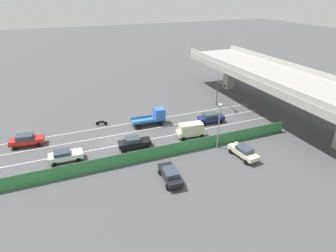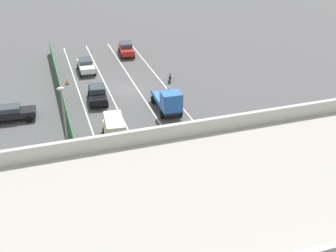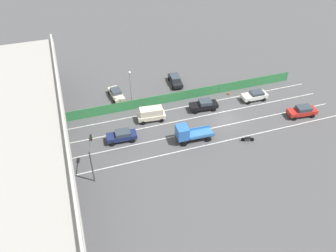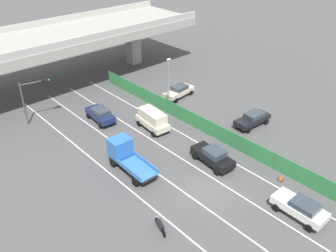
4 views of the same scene
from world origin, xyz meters
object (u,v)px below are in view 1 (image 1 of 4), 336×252
car_van_cream (191,129)px  parked_sedan_dark (170,174)px  car_sedan_black (134,142)px  car_sedan_red (26,140)px  parked_sedan_cream (244,151)px  car_sedan_navy (211,117)px  car_sedan_white (65,155)px  motorcycle (102,123)px  traffic_cone (96,165)px  flatbed_truck_blue (154,116)px  traffic_light (220,89)px  street_lamp (219,121)px

car_van_cream → parked_sedan_dark: size_ratio=0.96×
car_sedan_black → car_sedan_red: (-6.52, -14.22, 0.04)m
car_sedan_red → parked_sedan_cream: bearing=62.1°
car_sedan_navy → parked_sedan_cream: size_ratio=0.94×
car_sedan_navy → car_sedan_white: (3.33, -23.73, -0.03)m
car_sedan_black → car_sedan_white: 9.33m
car_sedan_navy → motorcycle: (-5.91, -17.40, -0.47)m
car_sedan_black → motorcycle: size_ratio=2.51×
motorcycle → traffic_cone: 12.40m
flatbed_truck_blue → traffic_light: size_ratio=1.07×
car_sedan_red → traffic_cone: bearing=42.2°
traffic_cone → car_sedan_black: bearing=115.0°
car_sedan_red → traffic_light: 33.67m
car_sedan_black → street_lamp: bearing=68.8°
motorcycle → parked_sedan_dark: 18.90m
car_sedan_navy → parked_sedan_dark: (12.36, -12.54, -0.05)m
street_lamp → car_sedan_white: bearing=-102.2°
car_sedan_red → parked_sedan_dark: size_ratio=1.02×
street_lamp → car_van_cream: bearing=-154.7°
car_sedan_red → car_sedan_white: (6.41, 4.89, -0.07)m
car_sedan_white → traffic_light: bearing=107.2°
car_sedan_navy → parked_sedan_cream: 11.38m
car_sedan_navy → parked_sedan_dark: car_sedan_navy is taller
car_sedan_navy → motorcycle: size_ratio=2.37×
car_sedan_black → car_sedan_navy: 14.81m
car_sedan_navy → traffic_cone: 21.18m
parked_sedan_dark → traffic_light: traffic_light is taller
flatbed_truck_blue → parked_sedan_dark: flatbed_truck_blue is taller
traffic_light → car_sedan_black: bearing=-65.1°
car_van_cream → flatbed_truck_blue: 7.37m
flatbed_truck_blue → parked_sedan_cream: bearing=28.0°
car_sedan_navy → motorcycle: car_sedan_navy is taller
car_sedan_black → traffic_cone: bearing=-65.0°
parked_sedan_dark → car_van_cream: bearing=141.6°
car_sedan_white → parked_sedan_dark: bearing=51.1°
car_sedan_white → street_lamp: bearing=77.8°
car_sedan_navy → parked_sedan_dark: bearing=-45.4°
car_sedan_black → car_sedan_white: size_ratio=1.09×
flatbed_truck_blue → parked_sedan_dark: (15.38, -3.47, -0.49)m
traffic_light → parked_sedan_dark: bearing=-44.2°
street_lamp → parked_sedan_dark: bearing=-63.2°
flatbed_truck_blue → traffic_cone: size_ratio=7.86×
car_van_cream → car_sedan_red: bearing=-105.6°
flatbed_truck_blue → traffic_light: 14.32m
car_sedan_black → motorcycle: car_sedan_black is taller
motorcycle → car_sedan_black: bearing=17.8°
parked_sedan_cream → car_sedan_white: bearing=-109.7°
car_sedan_red → traffic_light: size_ratio=0.91×
car_sedan_navy → parked_sedan_dark: size_ratio=0.96×
car_sedan_black → parked_sedan_cream: 15.15m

